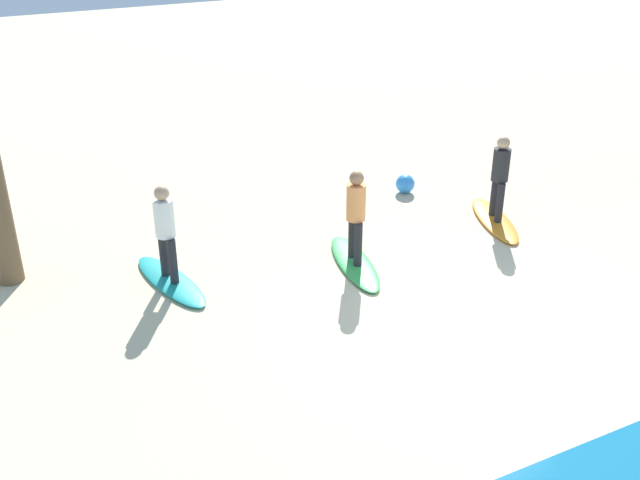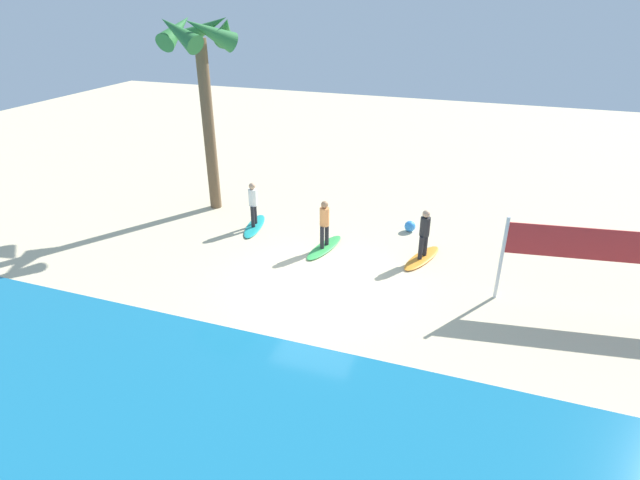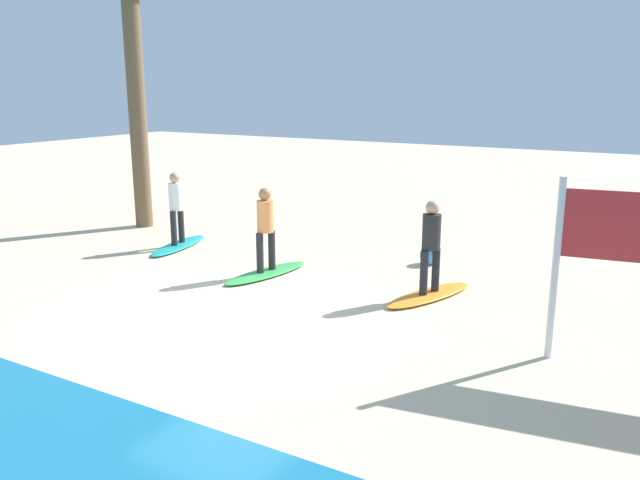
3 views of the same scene
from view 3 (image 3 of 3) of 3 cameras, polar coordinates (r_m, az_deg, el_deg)
The scene contains 8 objects.
ground_plane at distance 10.75m, azimuth -8.81°, elevation -6.38°, with size 60.00×60.00×0.00m, color beige.
surfboard_orange at distance 11.51m, azimuth 9.62°, elevation -4.81°, with size 2.10×0.56×0.09m, color orange.
surfer_orange at distance 11.24m, azimuth 9.82°, elevation -0.01°, with size 0.32×0.44×1.64m.
surfboard_green at distance 12.68m, azimuth -4.77°, elevation -2.92°, with size 2.10×0.56×0.09m, color green.
surfer_green at distance 12.43m, azimuth -4.86°, elevation 1.47°, with size 0.32×0.45×1.64m.
surfboard_teal at distance 15.11m, azimuth -12.42°, elevation -0.47°, with size 2.10×0.56×0.09m, color teal.
surfer_teal at distance 14.90m, azimuth -12.62°, elevation 3.23°, with size 0.32×0.45×1.64m.
beach_ball at distance 13.53m, azimuth 9.66°, elevation -1.32°, with size 0.40×0.40×0.40m, color #338CE5.
Camera 3 is at (-6.42, 7.80, 3.66)m, focal length 36.13 mm.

